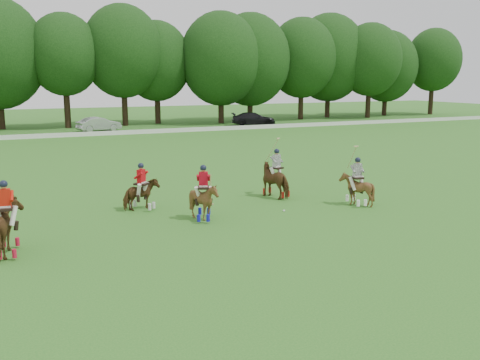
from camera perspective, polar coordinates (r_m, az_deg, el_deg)
name	(u,v)px	position (r m, az deg, el deg)	size (l,w,h in m)	color
ground	(243,244)	(18.78, 0.34, -6.84)	(180.00, 180.00, 0.00)	#24671D
tree_line	(67,55)	(64.80, -18.00, 12.59)	(117.98, 14.32, 14.75)	black
boundary_rail	(81,134)	(55.03, -16.55, 4.70)	(120.00, 0.10, 0.44)	white
car_mid	(99,124)	(59.79, -14.82, 5.77)	(1.62, 4.64, 1.53)	#AEAEB4
car_right	(254,119)	(65.49, 1.46, 6.55)	(2.16, 5.30, 1.54)	black
polo_red_a	(7,228)	(19.02, -23.59, -4.67)	(1.35, 2.21, 2.48)	#452A12
polo_red_b	(142,194)	(23.72, -10.43, -1.46)	(1.75, 1.74, 2.08)	#452A12
polo_red_c	(204,200)	(21.74, -3.90, -2.19)	(1.70, 1.78, 2.27)	#452A12
polo_stripe_a	(276,180)	(25.91, 3.90, 0.05)	(1.49, 2.14, 2.90)	#452A12
polo_stripe_b	(357,188)	(24.78, 12.33, -0.87)	(1.37, 1.50, 2.73)	#452A12
polo_ball	(284,211)	(23.22, 4.71, -3.29)	(0.09, 0.09, 0.09)	white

